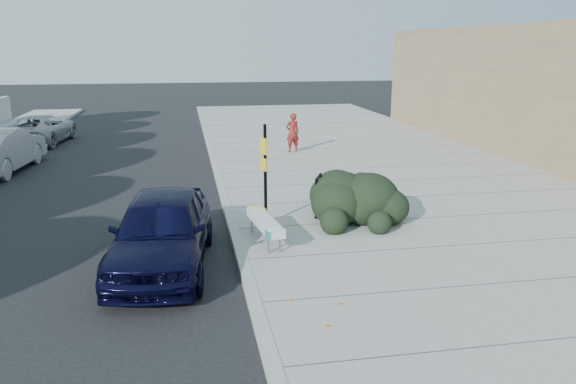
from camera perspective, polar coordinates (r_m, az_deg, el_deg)
name	(u,v)px	position (r m, az deg, el deg)	size (l,w,h in m)	color
ground	(243,267)	(11.47, -4.59, -7.57)	(120.00, 120.00, 0.00)	black
sidewalk_near	(409,190)	(17.46, 12.19, 0.19)	(11.20, 50.00, 0.15)	gray
curb_near	(225,199)	(16.18, -6.46, -0.67)	(0.22, 50.00, 0.17)	#9E9E99
bench	(265,222)	(12.27, -2.36, -3.08)	(0.61, 1.91, 0.56)	gray
bike_rack	(318,191)	(14.18, 3.10, 0.08)	(0.32, 0.66, 1.03)	black
sign_post	(265,168)	(13.27, -2.38, 2.45)	(0.14, 0.27, 2.42)	black
hedge	(350,185)	(14.53, 6.32, 0.70)	(1.87, 3.74, 1.40)	black
sedan_navy	(162,231)	(11.46, -12.69, -3.84)	(1.81, 4.50, 1.53)	black
suv_silver	(41,129)	(28.15, -23.80, 5.87)	(2.15, 4.66, 1.29)	#A1A3A7
pedestrian	(292,133)	(22.77, 0.46, 6.06)	(0.58, 0.38, 1.58)	maroon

